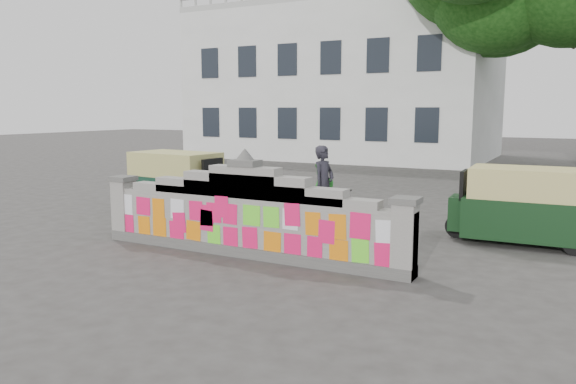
# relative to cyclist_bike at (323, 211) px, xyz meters

# --- Properties ---
(ground) EXTENTS (100.00, 100.00, 0.00)m
(ground) POSITION_rel_cyclist_bike_xyz_m (-0.48, -2.42, -0.50)
(ground) COLOR #383533
(ground) RESTS_ON ground
(parapet_wall) EXTENTS (6.48, 0.44, 2.01)m
(parapet_wall) POSITION_rel_cyclist_bike_xyz_m (-0.48, -2.42, 0.25)
(parapet_wall) COLOR #4C4C49
(parapet_wall) RESTS_ON ground
(building) EXTENTS (16.00, 10.00, 8.90)m
(building) POSITION_rel_cyclist_bike_xyz_m (-7.48, 19.57, 3.52)
(building) COLOR silver
(building) RESTS_ON ground
(cyclist_bike) EXTENTS (1.98, 0.95, 1.00)m
(cyclist_bike) POSITION_rel_cyclist_bike_xyz_m (0.00, 0.00, 0.00)
(cyclist_bike) COLOR black
(cyclist_bike) RESTS_ON ground
(cyclist_rider) EXTENTS (0.50, 0.67, 1.69)m
(cyclist_rider) POSITION_rel_cyclist_bike_xyz_m (0.00, 0.00, 0.35)
(cyclist_rider) COLOR #24232B
(cyclist_rider) RESTS_ON ground
(pedestrian) EXTENTS (0.91, 0.95, 1.54)m
(pedestrian) POSITION_rel_cyclist_bike_xyz_m (-0.28, 0.50, 0.27)
(pedestrian) COLOR #217B23
(pedestrian) RESTS_ON ground
(rickshaw_left) EXTENTS (2.95, 1.57, 1.60)m
(rickshaw_left) POSITION_rel_cyclist_bike_xyz_m (-4.44, 0.51, 0.33)
(rickshaw_left) COLOR #103222
(rickshaw_left) RESTS_ON ground
(rickshaw_right) EXTENTS (2.83, 1.38, 1.55)m
(rickshaw_right) POSITION_rel_cyclist_bike_xyz_m (3.97, 1.00, 0.31)
(rickshaw_right) COLOR black
(rickshaw_right) RESTS_ON ground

